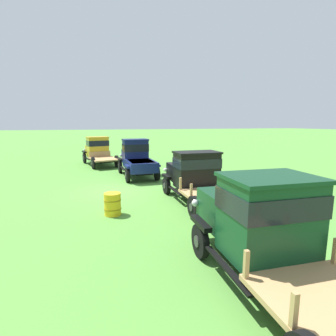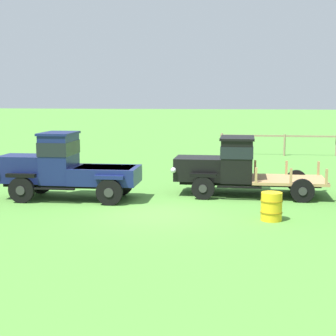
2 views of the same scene
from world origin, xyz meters
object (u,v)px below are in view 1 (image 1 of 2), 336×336
at_px(vintage_truck_foreground_near, 98,150).
at_px(vintage_truck_second_in_line, 136,158).
at_px(vintage_truck_midrow_center, 195,174).
at_px(oil_drum_beside_row, 113,204).
at_px(vintage_truck_far_side, 262,223).

height_order(vintage_truck_foreground_near, vintage_truck_second_in_line, vintage_truck_second_in_line).
bearing_deg(vintage_truck_midrow_center, vintage_truck_foreground_near, -161.94).
relative_size(vintage_truck_midrow_center, oil_drum_beside_row, 6.61).
distance_m(vintage_truck_foreground_near, vintage_truck_midrow_center, 11.88).
height_order(vintage_truck_second_in_line, vintage_truck_midrow_center, vintage_truck_second_in_line).
bearing_deg(oil_drum_beside_row, vintage_truck_far_side, 29.48).
bearing_deg(vintage_truck_foreground_near, vintage_truck_second_in_line, 20.46).
distance_m(vintage_truck_foreground_near, oil_drum_beside_row, 12.52).
relative_size(vintage_truck_second_in_line, vintage_truck_midrow_center, 0.91).
height_order(vintage_truck_far_side, oil_drum_beside_row, vintage_truck_far_side).
relative_size(vintage_truck_foreground_near, vintage_truck_far_side, 0.92).
bearing_deg(oil_drum_beside_row, vintage_truck_second_in_line, 162.55).
distance_m(vintage_truck_midrow_center, oil_drum_beside_row, 3.98).
bearing_deg(vintage_truck_far_side, vintage_truck_second_in_line, -177.26).
bearing_deg(vintage_truck_foreground_near, vintage_truck_far_side, 8.75).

